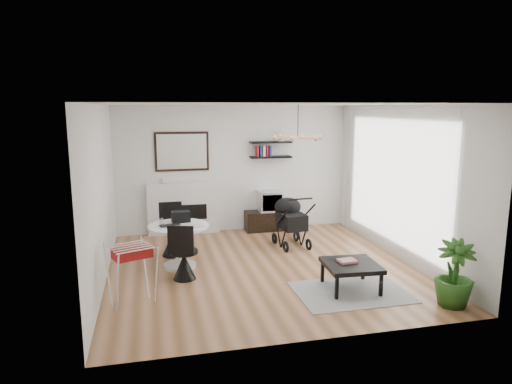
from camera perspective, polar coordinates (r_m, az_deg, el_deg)
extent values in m
plane|color=brown|center=(7.77, 0.70, -9.43)|extent=(5.00, 5.00, 0.00)
plane|color=white|center=(7.30, 0.75, 10.91)|extent=(5.00, 5.00, 0.00)
plane|color=white|center=(9.83, -2.78, 2.91)|extent=(5.00, 0.00, 5.00)
plane|color=white|center=(7.25, -18.84, -0.39)|extent=(0.00, 5.00, 5.00)
plane|color=white|center=(8.37, 17.58, 1.09)|extent=(0.00, 5.00, 5.00)
cube|color=white|center=(8.49, 16.32, 1.28)|extent=(0.04, 3.60, 2.60)
cube|color=white|center=(9.76, -9.02, -2.04)|extent=(1.50, 0.15, 1.10)
cube|color=black|center=(9.72, -8.98, -2.52)|extent=(0.95, 0.06, 0.32)
cube|color=black|center=(9.64, -9.25, 5.02)|extent=(1.12, 0.03, 0.82)
cube|color=white|center=(9.62, -9.24, 5.01)|extent=(1.02, 0.01, 0.72)
cube|color=black|center=(9.85, 1.85, 4.39)|extent=(0.90, 0.25, 0.04)
cube|color=black|center=(9.82, 1.86, 6.25)|extent=(0.90, 0.25, 0.04)
cube|color=black|center=(10.02, 1.92, -3.56)|extent=(1.15, 0.40, 0.43)
cube|color=silver|center=(9.91, 1.74, -1.13)|extent=(0.50, 0.44, 0.44)
cube|color=black|center=(9.71, 2.06, -1.38)|extent=(0.43, 0.01, 0.35)
cylinder|color=white|center=(7.89, -9.49, -9.05)|extent=(0.54, 0.54, 0.06)
cylinder|color=white|center=(7.78, -9.57, -6.64)|extent=(0.13, 0.13, 0.63)
cylinder|color=white|center=(7.69, -9.64, -4.24)|extent=(1.00, 1.00, 0.04)
imported|color=black|center=(7.59, -10.63, -4.21)|extent=(0.39, 0.30, 0.03)
cube|color=black|center=(7.87, -9.38, -3.05)|extent=(0.32, 0.21, 0.19)
cube|color=silver|center=(7.58, -8.21, -4.21)|extent=(0.43, 0.38, 0.01)
cylinder|color=white|center=(7.78, -11.75, -3.59)|extent=(0.06, 0.06, 0.10)
cylinder|color=black|center=(8.38, -10.46, -4.79)|extent=(0.45, 0.45, 0.05)
cone|color=black|center=(8.44, -10.40, -6.41)|extent=(0.37, 0.37, 0.43)
cube|color=black|center=(8.51, -10.64, -2.76)|extent=(0.41, 0.06, 0.46)
cylinder|color=black|center=(7.23, -9.00, -7.39)|extent=(0.43, 0.43, 0.05)
cone|color=black|center=(7.30, -8.95, -9.16)|extent=(0.36, 0.36, 0.41)
cube|color=black|center=(6.97, -9.40, -5.96)|extent=(0.39, 0.15, 0.44)
cube|color=maroon|center=(6.37, -15.37, -7.26)|extent=(0.55, 0.44, 0.13)
cube|color=black|center=(8.80, 4.45, -3.58)|extent=(0.48, 0.68, 0.30)
ellipsoid|color=black|center=(8.92, 3.99, -1.84)|extent=(0.51, 0.51, 0.36)
cylinder|color=black|center=(8.33, 5.59, -0.88)|extent=(0.47, 0.08, 0.03)
torus|color=black|center=(9.09, 2.31, -5.81)|extent=(0.07, 0.23, 0.22)
torus|color=black|center=(9.26, 5.03, -5.53)|extent=(0.07, 0.23, 0.22)
torus|color=black|center=(8.56, 3.75, -6.86)|extent=(0.07, 0.23, 0.22)
torus|color=black|center=(8.74, 6.60, -6.54)|extent=(0.07, 0.23, 0.22)
cube|color=gray|center=(6.93, 11.79, -12.15)|extent=(1.60, 1.15, 0.01)
cube|color=black|center=(6.92, 11.80, -8.95)|extent=(0.81, 0.81, 0.07)
cube|color=black|center=(6.59, 10.06, -11.72)|extent=(0.04, 0.04, 0.33)
cube|color=black|center=(6.83, 15.36, -11.14)|extent=(0.04, 0.04, 0.33)
cube|color=black|center=(7.17, 8.31, -9.80)|extent=(0.04, 0.04, 0.33)
cube|color=black|center=(7.39, 13.23, -9.36)|extent=(0.04, 0.04, 0.33)
cube|color=#BD2F36|center=(6.93, 11.34, -8.44)|extent=(0.27, 0.21, 0.04)
imported|color=#255317|center=(6.76, 23.56, -9.33)|extent=(0.66, 0.66, 0.91)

